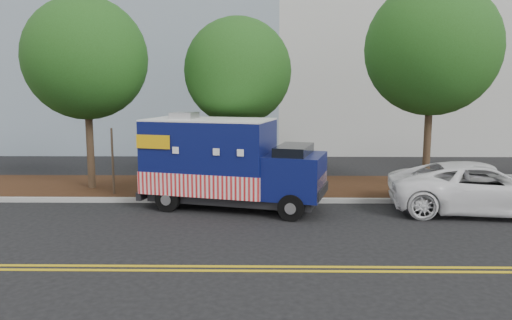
{
  "coord_description": "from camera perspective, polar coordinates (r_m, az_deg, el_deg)",
  "views": [
    {
      "loc": [
        1.16,
        -14.6,
        3.84
      ],
      "look_at": [
        0.95,
        0.6,
        1.54
      ],
      "focal_mm": 35.0,
      "sensor_mm": 36.0,
      "label": 1
    }
  ],
  "objects": [
    {
      "name": "tree_b",
      "position": [
        18.03,
        -2.1,
        10.1
      ],
      "size": [
        3.82,
        3.82,
        6.23
      ],
      "color": "#38281C",
      "rests_on": "ground"
    },
    {
      "name": "curb",
      "position": [
        16.48,
        -3.27,
        -4.61
      ],
      "size": [
        120.0,
        0.18,
        0.15
      ],
      "primitive_type": "cube",
      "color": "#9E9E99",
      "rests_on": "ground"
    },
    {
      "name": "ground",
      "position": [
        15.14,
        -3.64,
        -6.1
      ],
      "size": [
        120.0,
        120.0,
        0.0
      ],
      "primitive_type": "plane",
      "color": "black",
      "rests_on": "ground"
    },
    {
      "name": "tree_c",
      "position": [
        18.66,
        19.47,
        11.88
      ],
      "size": [
        4.62,
        4.62,
        7.38
      ],
      "color": "#38281C",
      "rests_on": "ground"
    },
    {
      "name": "centerline_near",
      "position": [
        10.91,
        -5.47,
        -12.0
      ],
      "size": [
        120.0,
        0.1,
        0.01
      ],
      "primitive_type": "cube",
      "color": "gold",
      "rests_on": "ground"
    },
    {
      "name": "mulch_strip",
      "position": [
        18.53,
        -2.81,
        -3.13
      ],
      "size": [
        120.0,
        4.0,
        0.15
      ],
      "primitive_type": "cube",
      "color": "black",
      "rests_on": "ground"
    },
    {
      "name": "food_truck",
      "position": [
        15.57,
        -3.63,
        -0.61
      ],
      "size": [
        5.98,
        3.45,
        2.98
      ],
      "rotation": [
        0.0,
        0.0,
        -0.26
      ],
      "color": "black",
      "rests_on": "ground"
    },
    {
      "name": "centerline_far",
      "position": [
        10.68,
        -5.62,
        -12.47
      ],
      "size": [
        120.0,
        0.1,
        0.01
      ],
      "primitive_type": "cube",
      "color": "gold",
      "rests_on": "ground"
    },
    {
      "name": "sign_post",
      "position": [
        17.53,
        -16.05,
        -0.39
      ],
      "size": [
        0.06,
        0.06,
        2.4
      ],
      "primitive_type": "cube",
      "color": "#473828",
      "rests_on": "ground"
    },
    {
      "name": "white_car",
      "position": [
        16.47,
        24.46,
        -2.96
      ],
      "size": [
        5.75,
        3.23,
        1.52
      ],
      "primitive_type": "imported",
      "rotation": [
        0.0,
        0.0,
        1.44
      ],
      "color": "white",
      "rests_on": "ground"
    },
    {
      "name": "tree_a",
      "position": [
        18.67,
        -18.88,
        10.92
      ],
      "size": [
        4.27,
        4.27,
        6.88
      ],
      "color": "#38281C",
      "rests_on": "ground"
    }
  ]
}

